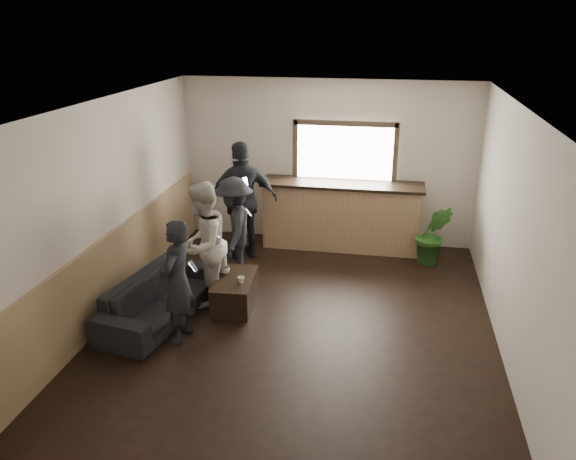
% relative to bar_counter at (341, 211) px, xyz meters
% --- Properties ---
extents(ground, '(5.00, 6.00, 0.01)m').
position_rel_bar_counter_xyz_m(ground, '(-0.30, -2.70, -0.64)').
color(ground, black).
extents(room_shell, '(5.01, 6.01, 2.80)m').
position_rel_bar_counter_xyz_m(room_shell, '(-1.04, -2.70, 0.83)').
color(room_shell, silver).
rests_on(room_shell, ground).
extents(bar_counter, '(2.70, 0.68, 2.13)m').
position_rel_bar_counter_xyz_m(bar_counter, '(0.00, 0.00, 0.00)').
color(bar_counter, '#A17857').
rests_on(bar_counter, ground).
extents(sofa, '(1.11, 2.09, 0.58)m').
position_rel_bar_counter_xyz_m(sofa, '(-2.09, -2.89, -0.35)').
color(sofa, black).
rests_on(sofa, ground).
extents(coffee_table, '(0.57, 0.95, 0.41)m').
position_rel_bar_counter_xyz_m(coffee_table, '(-1.22, -2.39, -0.44)').
color(coffee_table, black).
rests_on(coffee_table, ground).
extents(cup_a, '(0.16, 0.16, 0.09)m').
position_rel_bar_counter_xyz_m(cup_a, '(-1.38, -2.27, -0.19)').
color(cup_a, silver).
rests_on(cup_a, coffee_table).
extents(cup_b, '(0.13, 0.13, 0.09)m').
position_rel_bar_counter_xyz_m(cup_b, '(-1.09, -2.52, -0.19)').
color(cup_b, silver).
rests_on(cup_b, coffee_table).
extents(potted_plant, '(0.58, 0.48, 1.00)m').
position_rel_bar_counter_xyz_m(potted_plant, '(1.51, -0.47, -0.14)').
color(potted_plant, '#2D6623').
rests_on(potted_plant, ground).
extents(person_a, '(0.48, 0.60, 1.55)m').
position_rel_bar_counter_xyz_m(person_a, '(-1.64, -3.34, 0.13)').
color(person_a, black).
rests_on(person_a, ground).
extents(person_b, '(0.74, 0.91, 1.73)m').
position_rel_bar_counter_xyz_m(person_b, '(-1.64, -2.39, 0.22)').
color(person_b, beige).
rests_on(person_b, ground).
extents(person_c, '(0.74, 1.09, 1.55)m').
position_rel_bar_counter_xyz_m(person_c, '(-1.46, -1.47, 0.14)').
color(person_c, black).
rests_on(person_c, ground).
extents(person_d, '(1.22, 0.94, 1.93)m').
position_rel_bar_counter_xyz_m(person_d, '(-1.52, -0.73, 0.32)').
color(person_d, black).
rests_on(person_d, ground).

